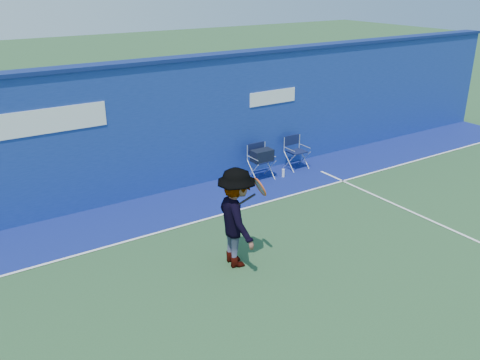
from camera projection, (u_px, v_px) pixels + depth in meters
ground at (275, 306)px, 7.88m from camera, size 80.00×80.00×0.00m
stadium_wall at (137, 130)px, 11.34m from camera, size 24.00×0.50×3.08m
out_of_bounds_strip at (162, 211)px, 11.06m from camera, size 24.00×1.80×0.01m
court_lines at (253, 287)px, 8.34m from camera, size 24.00×12.00×0.01m
directors_chair_left at (261, 165)px, 12.67m from camera, size 0.53×0.48×0.89m
directors_chair_right at (296, 159)px, 13.41m from camera, size 0.51×0.46×0.86m
water_bottle at (283, 173)px, 12.87m from camera, size 0.07×0.07×0.22m
tennis_player at (237, 218)px, 8.71m from camera, size 0.95×1.26×1.80m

